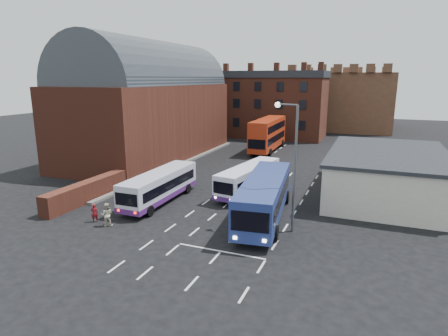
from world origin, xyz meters
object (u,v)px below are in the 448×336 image
at_px(bus_red_double, 268,134).
at_px(pedestrian_beige, 107,215).
at_px(street_lamp, 291,156).
at_px(pedestrian_red, 94,213).
at_px(bus_blue, 265,195).
at_px(bus_white_outbound, 160,184).
at_px(bus_white_inbound, 249,177).

relative_size(bus_red_double, pedestrian_beige, 6.86).
height_order(street_lamp, pedestrian_red, street_lamp).
xyz_separation_m(bus_blue, pedestrian_beige, (-10.63, -5.78, -1.08)).
bearing_deg(street_lamp, bus_blue, 145.97).
relative_size(bus_white_outbound, bus_blue, 0.80).
bearing_deg(bus_red_double, bus_blue, 103.86).
xyz_separation_m(bus_white_inbound, bus_blue, (3.35, -6.28, 0.40)).
bearing_deg(bus_white_outbound, bus_blue, -4.29).
xyz_separation_m(bus_white_inbound, pedestrian_beige, (-7.29, -12.06, -0.68)).
relative_size(bus_blue, bus_red_double, 1.02).
xyz_separation_m(bus_white_inbound, bus_red_double, (-4.08, 21.69, 1.04)).
distance_m(bus_blue, pedestrian_red, 13.30).
bearing_deg(bus_white_outbound, bus_red_double, 84.40).
distance_m(pedestrian_red, pedestrian_beige, 1.46).
distance_m(bus_white_outbound, pedestrian_beige, 6.53).
distance_m(bus_white_inbound, bus_red_double, 22.10).
height_order(bus_blue, pedestrian_red, bus_blue).
distance_m(bus_blue, pedestrian_beige, 12.15).
bearing_deg(bus_white_inbound, bus_red_double, -70.66).
relative_size(pedestrian_red, pedestrian_beige, 0.81).
distance_m(bus_white_outbound, bus_blue, 9.91).
xyz_separation_m(bus_red_double, pedestrian_beige, (-3.21, -33.76, -1.71)).
relative_size(bus_white_outbound, bus_white_inbound, 1.01).
bearing_deg(bus_blue, street_lamp, 138.74).
xyz_separation_m(street_lamp, pedestrian_beige, (-12.93, -4.23, -4.71)).
bearing_deg(pedestrian_red, bus_white_inbound, -162.33).
distance_m(bus_white_inbound, street_lamp, 10.46).
xyz_separation_m(bus_white_outbound, street_lamp, (12.18, -2.21, 3.98)).
bearing_deg(bus_white_inbound, street_lamp, 134.45).
relative_size(bus_blue, pedestrian_red, 8.60).
xyz_separation_m(bus_white_outbound, pedestrian_red, (-2.17, -6.16, -0.89)).
height_order(bus_white_outbound, pedestrian_beige, bus_white_outbound).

